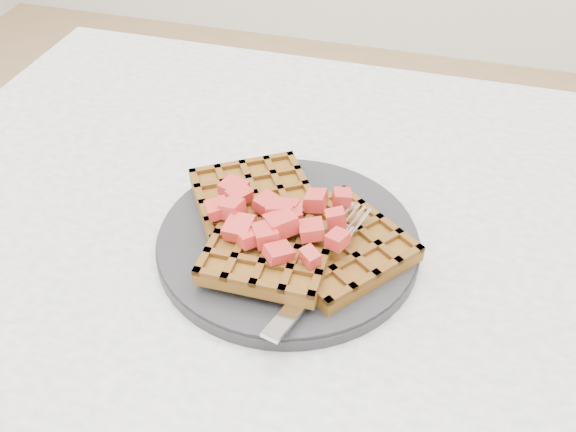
# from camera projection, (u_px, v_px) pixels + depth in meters

# --- Properties ---
(table) EXTENTS (1.20, 0.80, 0.75)m
(table) POSITION_uv_depth(u_px,v_px,m) (415.00, 354.00, 0.67)
(table) COLOR white
(table) RESTS_ON ground
(plate) EXTENTS (0.26, 0.26, 0.02)m
(plate) POSITION_uv_depth(u_px,v_px,m) (288.00, 241.00, 0.63)
(plate) COLOR #232326
(plate) RESTS_ON table
(waffles) EXTENTS (0.25, 0.21, 0.03)m
(waffles) POSITION_uv_depth(u_px,v_px,m) (287.00, 229.00, 0.61)
(waffles) COLOR brown
(waffles) RESTS_ON plate
(strawberry_pile) EXTENTS (0.15, 0.15, 0.02)m
(strawberry_pile) POSITION_uv_depth(u_px,v_px,m) (288.00, 205.00, 0.60)
(strawberry_pile) COLOR #A31313
(strawberry_pile) RESTS_ON waffles
(fork) EXTENTS (0.07, 0.18, 0.02)m
(fork) POSITION_uv_depth(u_px,v_px,m) (325.00, 268.00, 0.58)
(fork) COLOR silver
(fork) RESTS_ON plate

